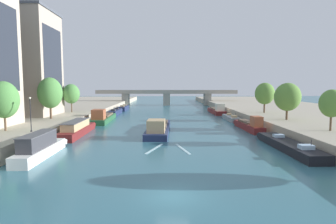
{
  "coord_description": "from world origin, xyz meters",
  "views": [
    {
      "loc": [
        -0.54,
        -19.53,
        8.05
      ],
      "look_at": [
        0.0,
        35.62,
        2.81
      ],
      "focal_mm": 29.57,
      "sensor_mm": 36.0,
      "label": 1
    }
  ],
  "objects_px": {
    "moored_boat_right_midway": "(217,110)",
    "tree_left_distant": "(71,94)",
    "moored_boat_left_second": "(40,147)",
    "moored_boat_right_downstream": "(288,145)",
    "tree_left_end_of_row": "(4,100)",
    "moored_boat_right_upstream": "(231,118)",
    "bridge_far": "(167,96)",
    "tree_right_third": "(265,94)",
    "moored_boat_left_end": "(77,129)",
    "lamppost_left_bank": "(31,113)",
    "barge_midriver": "(158,128)",
    "tree_right_past_mid": "(332,103)",
    "moored_boat_left_near": "(115,112)",
    "moored_boat_left_downstream": "(124,108)",
    "tree_right_second": "(287,97)",
    "moored_boat_left_upstream": "(103,117)",
    "moored_boat_right_end": "(249,125)",
    "tree_left_by_lamp": "(50,93)"
  },
  "relations": [
    {
      "from": "moored_boat_left_end",
      "to": "lamppost_left_bank",
      "type": "xyz_separation_m",
      "value": [
        -3.6,
        -8.07,
        3.43
      ]
    },
    {
      "from": "barge_midriver",
      "to": "moored_boat_left_end",
      "type": "distance_m",
      "value": 13.49
    },
    {
      "from": "barge_midriver",
      "to": "tree_left_by_lamp",
      "type": "distance_m",
      "value": 21.8
    },
    {
      "from": "barge_midriver",
      "to": "moored_boat_left_downstream",
      "type": "distance_m",
      "value": 46.15
    },
    {
      "from": "tree_left_end_of_row",
      "to": "lamppost_left_bank",
      "type": "relative_size",
      "value": 1.45
    },
    {
      "from": "moored_boat_left_second",
      "to": "moored_boat_right_downstream",
      "type": "bearing_deg",
      "value": 6.34
    },
    {
      "from": "tree_left_end_of_row",
      "to": "bridge_far",
      "type": "height_order",
      "value": "tree_left_end_of_row"
    },
    {
      "from": "moored_boat_left_near",
      "to": "lamppost_left_bank",
      "type": "distance_m",
      "value": 41.77
    },
    {
      "from": "tree_right_past_mid",
      "to": "moored_boat_left_second",
      "type": "bearing_deg",
      "value": -169.76
    },
    {
      "from": "moored_boat_right_midway",
      "to": "tree_right_second",
      "type": "bearing_deg",
      "value": -76.36
    },
    {
      "from": "moored_boat_left_end",
      "to": "tree_right_past_mid",
      "type": "xyz_separation_m",
      "value": [
        37.25,
        -7.67,
        4.63
      ]
    },
    {
      "from": "bridge_far",
      "to": "moored_boat_left_second",
      "type": "bearing_deg",
      "value": -99.92
    },
    {
      "from": "tree_right_third",
      "to": "tree_right_second",
      "type": "bearing_deg",
      "value": -92.54
    },
    {
      "from": "moored_boat_left_second",
      "to": "moored_boat_right_midway",
      "type": "height_order",
      "value": "moored_boat_right_midway"
    },
    {
      "from": "barge_midriver",
      "to": "moored_boat_left_near",
      "type": "xyz_separation_m",
      "value": [
        -13.02,
        31.15,
        -0.19
      ]
    },
    {
      "from": "moored_boat_left_upstream",
      "to": "moored_boat_left_downstream",
      "type": "distance_m",
      "value": 29.59
    },
    {
      "from": "moored_boat_left_near",
      "to": "moored_boat_right_upstream",
      "type": "relative_size",
      "value": 1.14
    },
    {
      "from": "moored_boat_left_upstream",
      "to": "tree_right_past_mid",
      "type": "xyz_separation_m",
      "value": [
        36.85,
        -24.66,
        4.72
      ]
    },
    {
      "from": "barge_midriver",
      "to": "tree_right_second",
      "type": "xyz_separation_m",
      "value": [
        23.39,
        2.69,
        5.19
      ]
    },
    {
      "from": "barge_midriver",
      "to": "moored_boat_left_upstream",
      "type": "height_order",
      "value": "moored_boat_left_upstream"
    },
    {
      "from": "moored_boat_right_upstream",
      "to": "moored_boat_right_midway",
      "type": "relative_size",
      "value": 0.77
    },
    {
      "from": "bridge_far",
      "to": "moored_boat_left_upstream",
      "type": "bearing_deg",
      "value": -105.52
    },
    {
      "from": "moored_boat_left_end",
      "to": "moored_boat_left_upstream",
      "type": "xyz_separation_m",
      "value": [
        0.41,
        16.99,
        -0.1
      ]
    },
    {
      "from": "tree_left_distant",
      "to": "tree_left_end_of_row",
      "type": "bearing_deg",
      "value": -90.48
    },
    {
      "from": "moored_boat_left_downstream",
      "to": "lamppost_left_bank",
      "type": "xyz_separation_m",
      "value": [
        -4.26,
        -54.65,
        3.74
      ]
    },
    {
      "from": "moored_boat_left_end",
      "to": "moored_boat_right_midway",
      "type": "bearing_deg",
      "value": 49.62
    },
    {
      "from": "moored_boat_right_upstream",
      "to": "bridge_far",
      "type": "height_order",
      "value": "bridge_far"
    },
    {
      "from": "tree_right_third",
      "to": "moored_boat_right_downstream",
      "type": "bearing_deg",
      "value": -104.11
    },
    {
      "from": "moored_boat_left_downstream",
      "to": "tree_right_second",
      "type": "xyz_separation_m",
      "value": [
        36.05,
        -41.69,
        5.32
      ]
    },
    {
      "from": "barge_midriver",
      "to": "moored_boat_right_upstream",
      "type": "relative_size",
      "value": 1.71
    },
    {
      "from": "tree_left_end_of_row",
      "to": "lamppost_left_bank",
      "type": "xyz_separation_m",
      "value": [
        3.99,
        -0.93,
        -1.7
      ]
    },
    {
      "from": "moored_boat_left_end",
      "to": "tree_left_distant",
      "type": "distance_m",
      "value": 21.34
    },
    {
      "from": "moored_boat_right_midway",
      "to": "tree_right_past_mid",
      "type": "height_order",
      "value": "tree_right_past_mid"
    },
    {
      "from": "moored_boat_left_upstream",
      "to": "moored_boat_left_near",
      "type": "bearing_deg",
      "value": 90.41
    },
    {
      "from": "moored_boat_left_near",
      "to": "moored_boat_right_downstream",
      "type": "bearing_deg",
      "value": -56.23
    },
    {
      "from": "barge_midriver",
      "to": "tree_right_past_mid",
      "type": "xyz_separation_m",
      "value": [
        23.94,
        -9.87,
        4.8
      ]
    },
    {
      "from": "moored_boat_left_downstream",
      "to": "tree_right_second",
      "type": "distance_m",
      "value": 55.37
    },
    {
      "from": "tree_right_past_mid",
      "to": "bridge_far",
      "type": "distance_m",
      "value": 80.47
    },
    {
      "from": "moored_boat_left_upstream",
      "to": "bridge_far",
      "type": "height_order",
      "value": "bridge_far"
    },
    {
      "from": "moored_boat_left_near",
      "to": "moored_boat_left_downstream",
      "type": "xyz_separation_m",
      "value": [
        0.37,
        13.23,
        0.06
      ]
    },
    {
      "from": "moored_boat_right_midway",
      "to": "tree_left_distant",
      "type": "xyz_separation_m",
      "value": [
        -36.84,
        -15.31,
        5.24
      ]
    },
    {
      "from": "moored_boat_left_second",
      "to": "tree_left_end_of_row",
      "type": "relative_size",
      "value": 1.66
    },
    {
      "from": "moored_boat_right_upstream",
      "to": "lamppost_left_bank",
      "type": "distance_m",
      "value": 43.6
    },
    {
      "from": "moored_boat_left_second",
      "to": "tree_right_past_mid",
      "type": "height_order",
      "value": "tree_right_past_mid"
    },
    {
      "from": "moored_boat_left_end",
      "to": "tree_right_third",
      "type": "relative_size",
      "value": 2.16
    },
    {
      "from": "moored_boat_left_end",
      "to": "barge_midriver",
      "type": "bearing_deg",
      "value": 9.38
    },
    {
      "from": "moored_boat_right_upstream",
      "to": "tree_right_third",
      "type": "xyz_separation_m",
      "value": [
        7.3,
        -1.43,
        5.75
      ]
    },
    {
      "from": "bridge_far",
      "to": "moored_boat_right_end",
      "type": "bearing_deg",
      "value": -77.23
    },
    {
      "from": "tree_left_distant",
      "to": "tree_right_second",
      "type": "distance_m",
      "value": 46.38
    },
    {
      "from": "moored_boat_left_near",
      "to": "tree_left_distant",
      "type": "height_order",
      "value": "tree_left_distant"
    }
  ]
}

